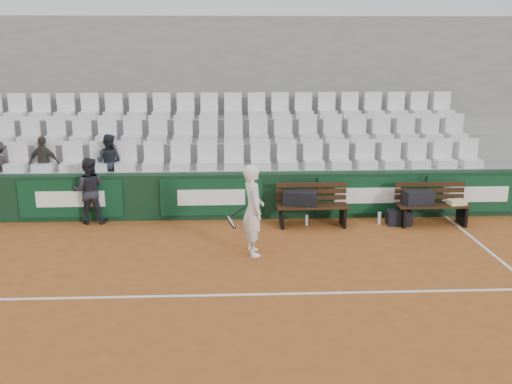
# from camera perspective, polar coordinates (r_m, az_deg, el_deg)

# --- Properties ---
(ground) EXTENTS (80.00, 80.00, 0.00)m
(ground) POSITION_cam_1_polar(r_m,az_deg,el_deg) (8.90, -3.88, -10.28)
(ground) COLOR #A25524
(ground) RESTS_ON ground
(court_baseline) EXTENTS (18.00, 0.06, 0.01)m
(court_baseline) POSITION_cam_1_polar(r_m,az_deg,el_deg) (8.90, -3.88, -10.25)
(court_baseline) COLOR white
(court_baseline) RESTS_ON ground
(back_barrier) EXTENTS (18.00, 0.34, 1.00)m
(back_barrier) POSITION_cam_1_polar(r_m,az_deg,el_deg) (12.49, -3.23, -0.38)
(back_barrier) COLOR #10321B
(back_barrier) RESTS_ON ground
(grandstand_tier_front) EXTENTS (18.00, 0.95, 1.00)m
(grandstand_tier_front) POSITION_cam_1_polar(r_m,az_deg,el_deg) (13.10, -3.51, 0.33)
(grandstand_tier_front) COLOR gray
(grandstand_tier_front) RESTS_ON ground
(grandstand_tier_mid) EXTENTS (18.00, 0.95, 1.45)m
(grandstand_tier_mid) POSITION_cam_1_polar(r_m,az_deg,el_deg) (13.97, -3.46, 2.20)
(grandstand_tier_mid) COLOR gray
(grandstand_tier_mid) RESTS_ON ground
(grandstand_tier_back) EXTENTS (18.00, 0.95, 1.90)m
(grandstand_tier_back) POSITION_cam_1_polar(r_m,az_deg,el_deg) (14.86, -3.43, 3.85)
(grandstand_tier_back) COLOR gray
(grandstand_tier_back) RESTS_ON ground
(grandstand_rear_wall) EXTENTS (18.00, 0.30, 4.40)m
(grandstand_rear_wall) POSITION_cam_1_polar(r_m,az_deg,el_deg) (15.29, -3.47, 8.89)
(grandstand_rear_wall) COLOR gray
(grandstand_rear_wall) RESTS_ON ground
(seat_row_front) EXTENTS (11.90, 0.44, 0.63)m
(seat_row_front) POSITION_cam_1_polar(r_m,az_deg,el_deg) (12.75, -3.57, 3.69)
(seat_row_front) COLOR silver
(seat_row_front) RESTS_ON grandstand_tier_front
(seat_row_mid) EXTENTS (11.90, 0.44, 0.63)m
(seat_row_mid) POSITION_cam_1_polar(r_m,az_deg,el_deg) (13.61, -3.54, 6.32)
(seat_row_mid) COLOR silver
(seat_row_mid) RESTS_ON grandstand_tier_mid
(seat_row_back) EXTENTS (11.90, 0.44, 0.63)m
(seat_row_back) POSITION_cam_1_polar(r_m,az_deg,el_deg) (14.49, -3.51, 8.63)
(seat_row_back) COLOR silver
(seat_row_back) RESTS_ON grandstand_tier_back
(bench_left) EXTENTS (1.50, 0.56, 0.45)m
(bench_left) POSITION_cam_1_polar(r_m,az_deg,el_deg) (12.06, 5.65, -2.35)
(bench_left) COLOR #371F10
(bench_left) RESTS_ON ground
(bench_right) EXTENTS (1.50, 0.56, 0.45)m
(bench_right) POSITION_cam_1_polar(r_m,az_deg,el_deg) (12.63, 17.17, -2.16)
(bench_right) COLOR black
(bench_right) RESTS_ON ground
(sports_bag_left) EXTENTS (0.74, 0.47, 0.29)m
(sports_bag_left) POSITION_cam_1_polar(r_m,az_deg,el_deg) (11.95, 4.43, -0.63)
(sports_bag_left) COLOR black
(sports_bag_left) RESTS_ON bench_left
(sports_bag_right) EXTENTS (0.66, 0.40, 0.29)m
(sports_bag_right) POSITION_cam_1_polar(r_m,az_deg,el_deg) (12.46, 15.94, -0.54)
(sports_bag_right) COLOR black
(sports_bag_right) RESTS_ON bench_right
(towel) EXTENTS (0.39, 0.31, 0.10)m
(towel) POSITION_cam_1_polar(r_m,az_deg,el_deg) (12.70, 19.43, -0.96)
(towel) COLOR beige
(towel) RESTS_ON bench_right
(sports_bag_ground) EXTENTS (0.52, 0.32, 0.31)m
(sports_bag_ground) POSITION_cam_1_polar(r_m,az_deg,el_deg) (12.47, 14.11, -2.49)
(sports_bag_ground) COLOR black
(sports_bag_ground) RESTS_ON ground
(water_bottle_near) EXTENTS (0.06, 0.06, 0.23)m
(water_bottle_near) POSITION_cam_1_polar(r_m,az_deg,el_deg) (12.12, 5.07, -2.80)
(water_bottle_near) COLOR silver
(water_bottle_near) RESTS_ON ground
(water_bottle_far) EXTENTS (0.07, 0.07, 0.27)m
(water_bottle_far) POSITION_cam_1_polar(r_m,az_deg,el_deg) (12.39, 12.22, -2.59)
(water_bottle_far) COLOR silver
(water_bottle_far) RESTS_ON ground
(tennis_player) EXTENTS (0.75, 0.67, 1.67)m
(tennis_player) POSITION_cam_1_polar(r_m,az_deg,el_deg) (10.26, -0.31, -1.80)
(tennis_player) COLOR white
(tennis_player) RESTS_ON ground
(ball_kid) EXTENTS (0.70, 0.56, 1.42)m
(ball_kid) POSITION_cam_1_polar(r_m,az_deg,el_deg) (12.58, -16.33, 0.13)
(ball_kid) COLOR black
(ball_kid) RESTS_ON ground
(spectator_b) EXTENTS (0.75, 0.42, 1.21)m
(spectator_b) POSITION_cam_1_polar(r_m,az_deg,el_deg) (13.40, -20.58, 4.57)
(spectator_b) COLOR #35302A
(spectator_b) RESTS_ON grandstand_tier_front
(spectator_c) EXTENTS (0.71, 0.61, 1.25)m
(spectator_c) POSITION_cam_1_polar(r_m,az_deg,el_deg) (13.02, -14.59, 4.87)
(spectator_c) COLOR #1D212B
(spectator_c) RESTS_ON grandstand_tier_front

